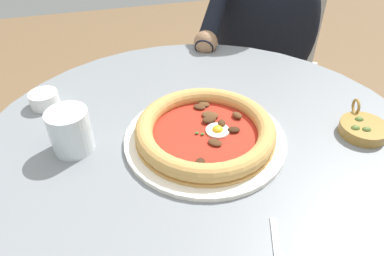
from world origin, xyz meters
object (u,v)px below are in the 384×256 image
object	(u,v)px
cafe_chair_diner	(265,59)
diner_person	(259,72)
dining_table	(202,198)
ramekin_capers	(44,99)
water_glass	(71,133)
olive_pan	(363,128)
pizza_on_plate	(205,132)

from	to	relation	value
cafe_chair_diner	diner_person	bearing A→B (deg)	-125.38
dining_table	ramekin_capers	size ratio (longest dim) A/B	14.51
water_glass	ramekin_capers	distance (m)	0.18
olive_pan	diner_person	bearing A→B (deg)	82.72
dining_table	diner_person	world-z (taller)	diner_person
diner_person	cafe_chair_diner	world-z (taller)	diner_person
water_glass	cafe_chair_diner	world-z (taller)	cafe_chair_diner
olive_pan	diner_person	world-z (taller)	diner_person
dining_table	olive_pan	bearing A→B (deg)	-9.03
ramekin_capers	diner_person	distance (m)	0.84
pizza_on_plate	ramekin_capers	size ratio (longest dim) A/B	5.04
dining_table	diner_person	xyz separation A→B (m)	(0.41, 0.59, -0.05)
ramekin_capers	diner_person	bearing A→B (deg)	27.05
pizza_on_plate	olive_pan	xyz separation A→B (m)	(0.32, -0.06, -0.01)
olive_pan	cafe_chair_diner	bearing A→B (deg)	77.81
dining_table	water_glass	size ratio (longest dim) A/B	10.80
water_glass	olive_pan	world-z (taller)	water_glass
dining_table	diner_person	size ratio (longest dim) A/B	0.79
diner_person	cafe_chair_diner	xyz separation A→B (m)	(0.08, 0.12, -0.01)
ramekin_capers	olive_pan	bearing A→B (deg)	-23.62
water_glass	cafe_chair_diner	size ratio (longest dim) A/B	0.10
pizza_on_plate	diner_person	world-z (taller)	diner_person
dining_table	pizza_on_plate	bearing A→B (deg)	57.12
ramekin_capers	olive_pan	size ratio (longest dim) A/B	0.54
dining_table	pizza_on_plate	xyz separation A→B (m)	(0.01, 0.01, 0.18)
pizza_on_plate	ramekin_capers	xyz separation A→B (m)	(-0.32, 0.21, -0.00)
ramekin_capers	diner_person	xyz separation A→B (m)	(0.72, 0.37, -0.23)
pizza_on_plate	diner_person	size ratio (longest dim) A/B	0.27
dining_table	olive_pan	world-z (taller)	olive_pan
ramekin_capers	cafe_chair_diner	xyz separation A→B (m)	(0.80, 0.48, -0.25)
cafe_chair_diner	olive_pan	bearing A→B (deg)	-102.19
dining_table	ramekin_capers	bearing A→B (deg)	143.83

